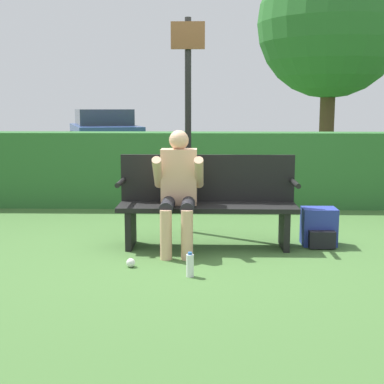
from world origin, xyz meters
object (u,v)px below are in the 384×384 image
(signpost, at_px, (188,112))
(tree, at_px, (331,25))
(parked_car, at_px, (104,131))
(park_bench, at_px, (207,201))
(water_bottle, at_px, (190,265))
(person_seated, at_px, (178,186))
(backpack, at_px, (319,228))

(signpost, bearing_deg, tree, 64.02)
(parked_car, bearing_deg, signpost, 177.70)
(park_bench, distance_m, signpost, 1.08)
(signpost, xyz_separation_m, parked_car, (-3.06, 11.03, -0.71))
(water_bottle, bearing_deg, parked_car, 103.92)
(park_bench, bearing_deg, tree, 67.83)
(park_bench, bearing_deg, signpost, 110.07)
(signpost, relative_size, parked_car, 0.51)
(water_bottle, relative_size, parked_car, 0.05)
(water_bottle, bearing_deg, park_bench, 82.09)
(signpost, xyz_separation_m, tree, (2.77, 5.69, 1.74))
(park_bench, relative_size, signpost, 0.76)
(person_seated, bearing_deg, park_bench, 27.99)
(backpack, bearing_deg, tree, 77.22)
(parked_car, relative_size, tree, 0.99)
(person_seated, xyz_separation_m, parked_car, (-2.99, 11.77, -0.00))
(park_bench, relative_size, backpack, 4.65)
(person_seated, distance_m, signpost, 1.03)
(backpack, xyz_separation_m, signpost, (-1.36, 0.55, 1.17))
(water_bottle, height_order, signpost, signpost)
(person_seated, relative_size, water_bottle, 5.59)
(park_bench, height_order, tree, tree)
(backpack, distance_m, tree, 7.02)
(person_seated, xyz_separation_m, backpack, (1.43, 0.19, -0.45))
(backpack, relative_size, tree, 0.08)
(tree, bearing_deg, park_bench, -112.17)
(person_seated, bearing_deg, signpost, 84.64)
(parked_car, distance_m, tree, 8.28)
(water_bottle, height_order, tree, tree)
(backpack, distance_m, parked_car, 12.40)
(signpost, height_order, parked_car, signpost)
(water_bottle, bearing_deg, person_seated, 99.13)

